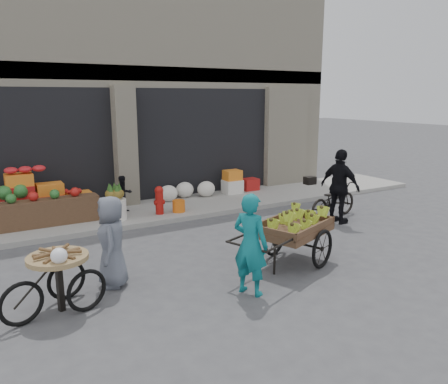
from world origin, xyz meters
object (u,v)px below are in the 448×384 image
pineapple_bin (115,209)px  fire_hydrant (159,199)px  banana_cart (292,226)px  orange_bucket (179,206)px  vendor_woman (250,244)px  seated_person (124,194)px  cyclist (340,187)px  vendor_grey (112,242)px  bicycle (333,200)px  tricycle_cart (58,274)px

pineapple_bin → fire_hydrant: size_ratio=0.73×
fire_hydrant → banana_cart: bearing=-77.4°
pineapple_bin → orange_bucket: (1.60, -0.10, -0.10)m
banana_cart → vendor_woman: (-1.30, -0.60, 0.07)m
seated_person → cyclist: bearing=-46.5°
pineapple_bin → orange_bucket: bearing=-3.6°
seated_person → cyclist: size_ratio=0.52×
fire_hydrant → cyclist: size_ratio=0.40×
fire_hydrant → seated_person: size_ratio=0.76×
cyclist → banana_cart: bearing=109.3°
vendor_grey → bicycle: (5.93, 1.19, -0.29)m
fire_hydrant → orange_bucket: 0.55m
pineapple_bin → vendor_grey: 3.54m
tricycle_cart → cyclist: cyclist is taller
seated_person → vendor_woman: vendor_woman is taller
banana_cart → vendor_woman: vendor_woman is taller
orange_bucket → vendor_grey: (-2.64, -3.26, 0.47)m
bicycle → pineapple_bin: bearing=55.4°
vendor_woman → pineapple_bin: bearing=-17.1°
orange_bucket → cyclist: bearing=-38.7°
seated_person → vendor_grey: bearing=-119.9°
vendor_grey → banana_cart: bearing=94.1°
cyclist → pineapple_bin: bearing=50.6°
vendor_woman → banana_cart: bearing=-90.8°
pineapple_bin → banana_cart: (2.01, -4.11, 0.36)m
orange_bucket → seated_person: seated_person is taller
cyclist → bicycle: bearing=-37.2°
pineapple_bin → bicycle: bearing=-24.0°
bicycle → cyclist: bearing=142.8°
fire_hydrant → vendor_grey: 3.95m
pineapple_bin → cyclist: size_ratio=0.29×
fire_hydrant → tricycle_cart: size_ratio=0.49×
orange_bucket → tricycle_cart: (-3.54, -3.74, 0.30)m
cyclist → vendor_woman: bearing=107.7°
vendor_woman → cyclist: bearing=-87.3°
banana_cart → pineapple_bin: bearing=95.4°
fire_hydrant → bicycle: 4.34m
vendor_woman → cyclist: 4.52m
pineapple_bin → banana_cart: bearing=-64.0°
vendor_grey → bicycle: size_ratio=0.86×
orange_bucket → tricycle_cart: size_ratio=0.22×
orange_bucket → bicycle: size_ratio=0.19×
fire_hydrant → cyclist: bearing=-35.1°
orange_bucket → vendor_woman: (-0.89, -4.62, 0.53)m
vendor_woman → fire_hydrant: bearing=-30.4°
seated_person → vendor_woman: 5.33m
seated_person → pineapple_bin: bearing=-133.7°
orange_bucket → banana_cart: (0.41, -4.01, 0.46)m
pineapple_bin → seated_person: size_ratio=0.56×
pineapple_bin → vendor_grey: bearing=-107.1°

